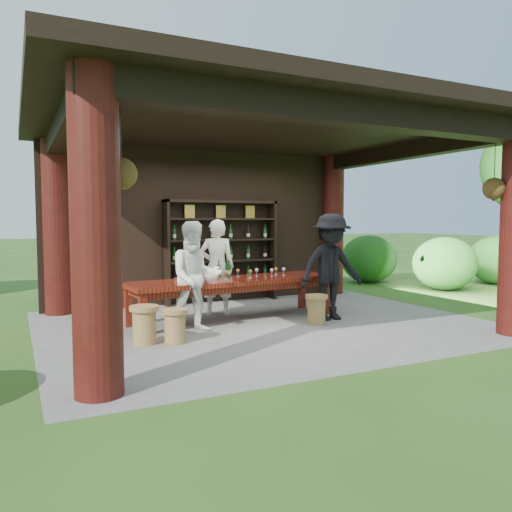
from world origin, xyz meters
name	(u,v)px	position (x,y,z in m)	size (l,w,h in m)	color
ground	(266,324)	(0.00, 0.00, 0.00)	(90.00, 90.00, 0.00)	#2D5119
pavilion	(255,201)	(-0.01, 0.43, 2.13)	(7.50, 6.00, 3.60)	slate
wine_shelf	(222,251)	(0.17, 2.45, 1.11)	(2.52, 0.38, 2.22)	black
tasting_table	(233,285)	(-0.38, 0.55, 0.64)	(3.88, 1.28, 0.75)	#53120B
stool_near_left	(175,325)	(-1.82, -0.65, 0.27)	(0.38, 0.38, 0.51)	olive
stool_near_right	(316,309)	(0.76, -0.42, 0.27)	(0.39, 0.39, 0.51)	olive
stool_far_left	(144,324)	(-2.23, -0.49, 0.30)	(0.42, 0.42, 0.56)	olive
host	(217,267)	(-0.44, 1.20, 0.90)	(0.66, 0.43, 1.81)	white
guest_woman	(195,277)	(-1.30, -0.04, 0.89)	(0.86, 0.67, 1.77)	white
guest_man	(331,267)	(1.21, -0.19, 0.95)	(1.23, 0.71, 1.91)	black
table_bottles	(225,268)	(-0.41, 0.88, 0.90)	(0.28, 0.09, 0.31)	#194C1E
table_glasses	(258,273)	(0.14, 0.60, 0.82)	(1.30, 0.35, 0.15)	silver
napkin_basket	(196,277)	(-1.10, 0.51, 0.82)	(0.26, 0.18, 0.14)	#BF6672
shrubs	(429,277)	(4.23, 0.48, 0.56)	(19.40, 7.60, 1.36)	#194C14
trees	(367,150)	(3.35, 1.55, 3.37)	(21.98, 10.14, 4.80)	#3F2819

